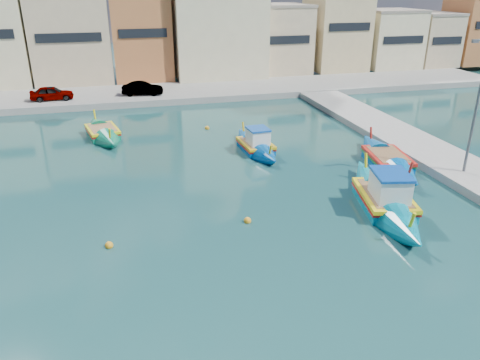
{
  "coord_description": "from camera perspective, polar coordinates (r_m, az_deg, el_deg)",
  "views": [
    {
      "loc": [
        -1.57,
        -15.12,
        10.69
      ],
      "look_at": [
        4.0,
        6.0,
        1.4
      ],
      "focal_mm": 35.0,
      "sensor_mm": 36.0,
      "label": 1
    }
  ],
  "objects": [
    {
      "name": "luzzu_turquoise_cabin",
      "position": [
        24.99,
        17.17,
        -2.38
      ],
      "size": [
        4.51,
        10.44,
        3.28
      ],
      "color": "#0085A0",
      "rests_on": "ground"
    },
    {
      "name": "mooring_buoys",
      "position": [
        23.6,
        -5.14,
        -3.78
      ],
      "size": [
        21.33,
        25.58,
        0.36
      ],
      "color": "orange",
      "rests_on": "ground"
    },
    {
      "name": "parked_cars",
      "position": [
        47.08,
        -23.06,
        9.65
      ],
      "size": [
        20.2,
        1.92,
        1.29
      ],
      "color": "#4C1919",
      "rests_on": "north_quay"
    },
    {
      "name": "church_block",
      "position": [
        56.37,
        -3.11,
        20.69
      ],
      "size": [
        10.0,
        10.0,
        19.1
      ],
      "color": "beige",
      "rests_on": "ground"
    },
    {
      "name": "ground",
      "position": [
        18.58,
        -7.4,
        -12.3
      ],
      "size": [
        160.0,
        160.0,
        0.0
      ],
      "primitive_type": "plane",
      "color": "#133A3B",
      "rests_on": "ground"
    },
    {
      "name": "luzzu_cyan_mid",
      "position": [
        30.83,
        17.51,
        2.21
      ],
      "size": [
        3.67,
        9.31,
        2.68
      ],
      "color": "#0057A5",
      "rests_on": "ground"
    },
    {
      "name": "north_quay",
      "position": [
        48.28,
        -12.75,
        10.05
      ],
      "size": [
        80.0,
        8.0,
        0.6
      ],
      "primitive_type": "cube",
      "color": "gray",
      "rests_on": "ground"
    },
    {
      "name": "north_townhouses",
      "position": [
        55.4,
        -6.41,
        17.01
      ],
      "size": [
        83.2,
        7.87,
        10.19
      ],
      "color": "tan",
      "rests_on": "ground"
    },
    {
      "name": "luzzu_green",
      "position": [
        36.45,
        -16.38,
        5.47
      ],
      "size": [
        3.52,
        8.06,
        2.46
      ],
      "color": "#0B7654",
      "rests_on": "ground"
    },
    {
      "name": "luzzu_blue_cabin",
      "position": [
        32.0,
        1.94,
        4.12
      ],
      "size": [
        2.26,
        7.53,
        2.63
      ],
      "color": "#004F9F",
      "rests_on": "ground"
    },
    {
      "name": "quay_street_lamp",
      "position": [
        29.12,
        26.8,
        7.98
      ],
      "size": [
        1.18,
        0.16,
        8.0
      ],
      "color": "#595B60",
      "rests_on": "ground"
    }
  ]
}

